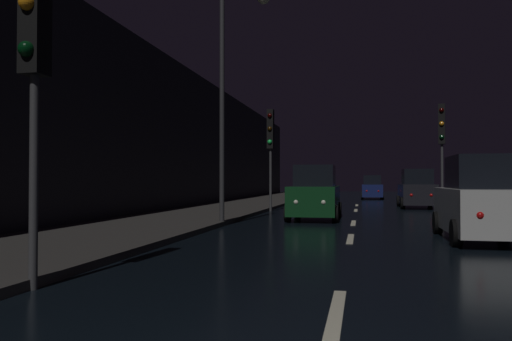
# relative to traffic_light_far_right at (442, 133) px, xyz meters

# --- Properties ---
(ground) EXTENTS (25.04, 84.00, 0.02)m
(ground) POSITION_rel_traffic_light_far_right_xyz_m (-4.02, 2.03, -3.74)
(ground) COLOR black
(sidewalk_left) EXTENTS (4.40, 84.00, 0.15)m
(sidewalk_left) POSITION_rel_traffic_light_far_right_xyz_m (-10.34, 2.03, -3.66)
(sidewalk_left) COLOR #33302D
(sidewalk_left) RESTS_ON ground
(building_facade_left) EXTENTS (0.80, 63.00, 7.34)m
(building_facade_left) POSITION_rel_traffic_light_far_right_xyz_m (-12.94, -1.47, -0.07)
(building_facade_left) COLOR black
(building_facade_left) RESTS_ON ground
(lane_centerline) EXTENTS (0.16, 27.35, 0.01)m
(lane_centerline) POSITION_rel_traffic_light_far_right_xyz_m (-4.02, -6.53, -3.73)
(lane_centerline) COLOR beige
(lane_centerline) RESTS_ON ground
(traffic_light_far_right) EXTENTS (0.36, 0.48, 5.11)m
(traffic_light_far_right) POSITION_rel_traffic_light_far_right_xyz_m (0.00, 0.00, 0.00)
(traffic_light_far_right) COLOR #38383A
(traffic_light_far_right) RESTS_ON ground
(traffic_light_near_left) EXTENTS (0.31, 0.46, 4.85)m
(traffic_light_near_left) POSITION_rel_traffic_light_far_right_xyz_m (-8.14, -19.13, -0.22)
(traffic_light_near_left) COLOR #38383A
(traffic_light_near_left) RESTS_ON ground
(traffic_light_far_left) EXTENTS (0.32, 0.46, 4.93)m
(traffic_light_far_left) POSITION_rel_traffic_light_far_right_xyz_m (-8.04, -1.16, -0.15)
(traffic_light_far_left) COLOR #38383A
(traffic_light_far_left) RESTS_ON ground
(streetlamp_overhead) EXTENTS (1.70, 0.44, 7.69)m
(streetlamp_overhead) POSITION_rel_traffic_light_far_right_xyz_m (-7.80, -9.15, 1.31)
(streetlamp_overhead) COLOR #2D2D30
(streetlamp_overhead) RESTS_ON ground
(car_approaching_headlights) EXTENTS (1.90, 4.11, 2.07)m
(car_approaching_headlights) POSITION_rel_traffic_light_far_right_xyz_m (-5.49, -5.76, -2.79)
(car_approaching_headlights) COLOR #0F3819
(car_approaching_headlights) RESTS_ON ground
(car_parked_right_far) EXTENTS (1.92, 4.16, 2.10)m
(car_parked_right_far) POSITION_rel_traffic_light_far_right_xyz_m (-0.80, 3.40, -2.78)
(car_parked_right_far) COLOR black
(car_parked_right_far) RESTS_ON ground
(car_parked_right_near) EXTENTS (1.93, 4.18, 2.11)m
(car_parked_right_near) POSITION_rel_traffic_light_far_right_xyz_m (-0.80, -11.81, -2.77)
(car_parked_right_near) COLOR silver
(car_parked_right_near) RESTS_ON ground
(car_distant_taillights) EXTENTS (1.73, 3.75, 1.89)m
(car_distant_taillights) POSITION_rel_traffic_light_far_right_xyz_m (-2.92, 16.14, -2.87)
(car_distant_taillights) COLOR #141E51
(car_distant_taillights) RESTS_ON ground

